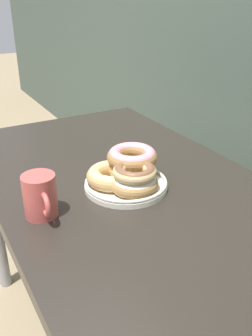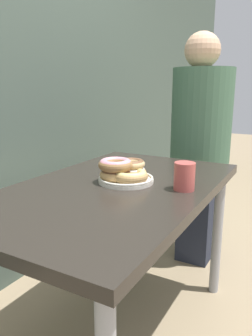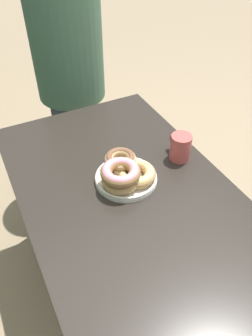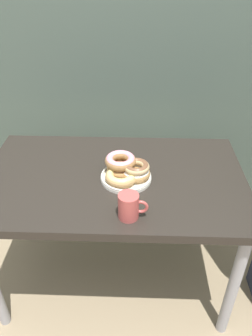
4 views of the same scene
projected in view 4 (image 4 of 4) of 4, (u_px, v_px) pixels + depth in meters
wall_back at (120, 4)px, 1.75m from camera, size 8.00×0.05×2.60m
dining_table at (114, 189)px, 1.53m from camera, size 1.20×0.72×0.70m
donut_plate at (126, 170)px, 1.44m from camera, size 0.25×0.24×0.10m
coffee_mug at (129, 206)px, 1.23m from camera, size 0.12×0.08×0.11m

